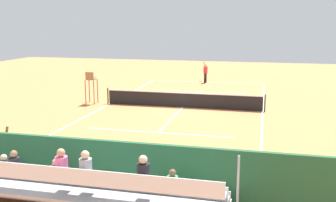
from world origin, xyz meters
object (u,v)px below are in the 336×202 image
Objects in this scene: tennis_net at (183,100)px; tennis_ball_near at (216,86)px; umpire_chair at (91,84)px; courtside_bench at (150,180)px; tennis_player at (205,71)px; tennis_ball_far at (187,83)px; equipment_bag at (91,187)px; line_judge at (3,153)px; tennis_racket at (203,82)px; bleacher_stand at (66,190)px.

tennis_net is 156.06× the size of tennis_ball_near.
courtside_bench is at bearing 121.07° from umpire_chair.
courtside_bench is 24.04m from tennis_player.
tennis_player is 2.01m from tennis_ball_far.
equipment_bag is 23.26m from tennis_ball_far.
tennis_player is at bearing -98.24° from line_judge.
tennis_player is 29.18× the size of tennis_ball_near.
tennis_net is 4.81× the size of umpire_chair.
courtside_bench is 24.48m from tennis_racket.
bleacher_stand is 4.15m from line_judge.
tennis_player and line_judge have the same top height.
courtside_bench is (-1.74, -2.11, -0.41)m from bleacher_stand.
bleacher_stand is at bearing 148.18° from line_judge.
tennis_racket is at bearing -133.83° from tennis_ball_far.
tennis_player is at bearing -119.13° from umpire_chair.
courtside_bench is 1.98m from equipment_bag.
tennis_ball_near is (-1.44, 2.46, 0.02)m from tennis_racket.
umpire_chair is 12.47m from tennis_player.
tennis_ball_far is 0.03× the size of line_judge.
tennis_player is (1.80, -23.96, 0.46)m from courtside_bench.
tennis_ball_near is at bearing -129.28° from umpire_chair.
umpire_chair is at bearing 65.54° from tennis_ball_far.
courtside_bench reaches higher than tennis_ball_near.
tennis_net is at bearing -91.13° from equipment_bag.
line_judge reaches higher than courtside_bench.
tennis_ball_far is (3.32, -23.09, -0.53)m from courtside_bench.
equipment_bag is 22.09m from tennis_ball_near.
tennis_player is 3.29× the size of tennis_racket.
tennis_player is (0.07, -26.07, 0.05)m from bleacher_stand.
tennis_player reaches higher than tennis_ball_near.
courtside_bench is 27.27× the size of tennis_ball_far.
tennis_ball_near is (-1.04, -8.65, -0.47)m from tennis_net.
tennis_ball_near is (0.63, -21.92, -0.53)m from courtside_bench.
courtside_bench is at bearing -176.21° from equipment_bag.
bleacher_stand reaches higher than tennis_player.
tennis_racket is at bearing -85.15° from courtside_bench.
tennis_net is 15.39m from bleacher_stand.
bleacher_stand is 4.70× the size of tennis_player.
equipment_bag reaches higher than tennis_ball_far.
bleacher_stand is 25.26m from tennis_ball_far.
courtside_bench is at bearing 91.65° from tennis_ball_near.
tennis_ball_far is at bearing -86.41° from bleacher_stand.
bleacher_stand is 137.27× the size of tennis_ball_near.
tennis_net is 5.72× the size of courtside_bench.
equipment_bag is 24.52m from tennis_racket.
equipment_bag is at bearing 93.40° from tennis_ball_far.
tennis_net is 10.71m from tennis_player.
tennis_ball_far is (1.64, -9.82, -0.47)m from tennis_net.
tennis_ball_near is 2.93m from tennis_ball_far.
tennis_net is 13.38m from courtside_bench.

